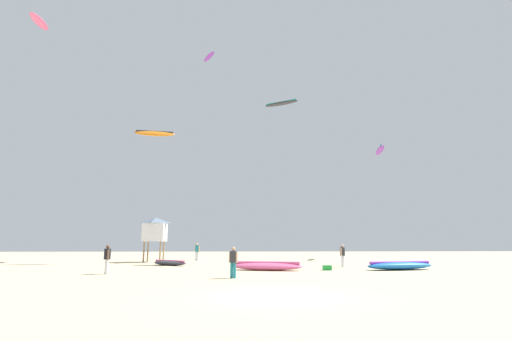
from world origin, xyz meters
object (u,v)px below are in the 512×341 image
at_px(person_foreground, 233,260).
at_px(person_left, 107,257).
at_px(kite_grounded_near, 170,263).
at_px(kite_grounded_mid, 400,266).
at_px(kite_aloft_0, 209,57).
at_px(kite_aloft_3, 39,22).
at_px(kite_grounded_far, 266,266).
at_px(kite_aloft_2, 155,133).
at_px(person_right, 197,250).
at_px(person_midground, 343,254).
at_px(kite_aloft_1, 281,103).
at_px(lifeguard_tower, 155,229).
at_px(cooler_box, 327,268).
at_px(kite_aloft_4, 380,150).

height_order(person_foreground, person_left, person_left).
xyz_separation_m(kite_grounded_near, kite_grounded_mid, (16.45, -5.41, 0.08)).
distance_m(kite_aloft_0, kite_aloft_3, 17.91).
height_order(kite_grounded_far, kite_aloft_2, kite_aloft_2).
distance_m(kite_grounded_near, kite_aloft_0, 26.38).
height_order(person_foreground, kite_aloft_2, kite_aloft_2).
bearing_deg(person_foreground, kite_aloft_3, 85.62).
bearing_deg(kite_aloft_3, kite_grounded_near, -11.06).
bearing_deg(person_right, person_midground, -105.39).
bearing_deg(kite_grounded_mid, person_right, 138.54).
xyz_separation_m(person_midground, kite_aloft_0, (-11.86, 13.35, 23.07)).
distance_m(kite_grounded_near, kite_aloft_2, 13.42).
relative_size(person_foreground, person_left, 0.94).
bearing_deg(kite_aloft_1, person_foreground, -105.85).
distance_m(lifeguard_tower, cooler_box, 18.01).
relative_size(person_right, kite_aloft_1, 0.49).
xyz_separation_m(person_left, kite_aloft_0, (3.74, 19.17, 23.06)).
bearing_deg(cooler_box, kite_grounded_mid, 1.07).
bearing_deg(kite_aloft_3, person_foreground, -34.75).
height_order(kite_grounded_near, lifeguard_tower, lifeguard_tower).
bearing_deg(kite_grounded_far, person_left, -165.11).
height_order(person_left, kite_grounded_far, person_left).
height_order(kite_grounded_mid, kite_aloft_0, kite_aloft_0).
xyz_separation_m(person_left, kite_aloft_4, (24.66, 20.58, 11.85)).
distance_m(person_midground, kite_aloft_0, 29.18).
relative_size(kite_aloft_0, kite_aloft_1, 0.81).
bearing_deg(kite_aloft_3, cooler_box, -17.86).
bearing_deg(person_midground, person_left, 60.34).
bearing_deg(kite_aloft_4, person_midground, -121.54).
bearing_deg(kite_aloft_0, cooler_box, -59.30).
bearing_deg(kite_aloft_3, person_left, -41.78).
bearing_deg(kite_aloft_3, kite_aloft_1, 3.06).
height_order(kite_grounded_mid, kite_aloft_3, kite_aloft_3).
xyz_separation_m(person_left, cooler_box, (13.65, 2.49, -0.83)).
xyz_separation_m(person_midground, lifeguard_tower, (-15.99, 7.57, 2.08)).
xyz_separation_m(kite_grounded_mid, kite_aloft_0, (-14.88, 16.59, 23.77)).
distance_m(kite_grounded_far, cooler_box, 4.05).
height_order(kite_grounded_near, kite_grounded_far, kite_grounded_far).
height_order(cooler_box, kite_aloft_2, kite_aloft_2).
xyz_separation_m(kite_grounded_mid, lifeguard_tower, (-19.01, 10.81, 2.77)).
height_order(person_midground, kite_grounded_far, person_midground).
relative_size(kite_aloft_2, kite_aloft_3, 1.32).
bearing_deg(kite_aloft_0, person_right, -97.23).
xyz_separation_m(kite_grounded_near, cooler_box, (11.48, -5.50, -0.04)).
bearing_deg(person_foreground, person_right, 42.87).
distance_m(kite_aloft_1, kite_aloft_2, 12.87).
xyz_separation_m(person_foreground, cooler_box, (6.12, 5.30, -0.77)).
distance_m(cooler_box, kite_aloft_2, 21.52).
height_order(person_left, cooler_box, person_left).
height_order(kite_aloft_1, kite_aloft_4, kite_aloft_1).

